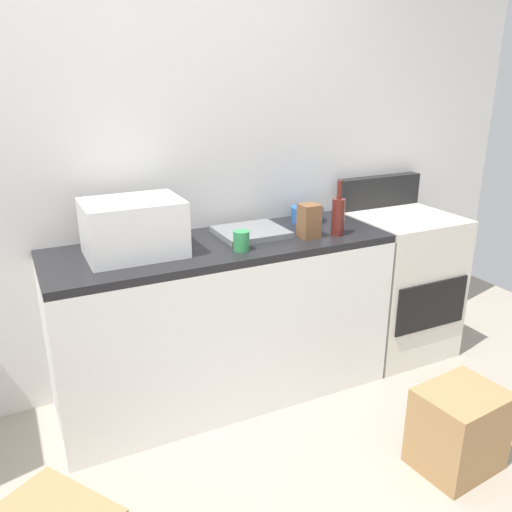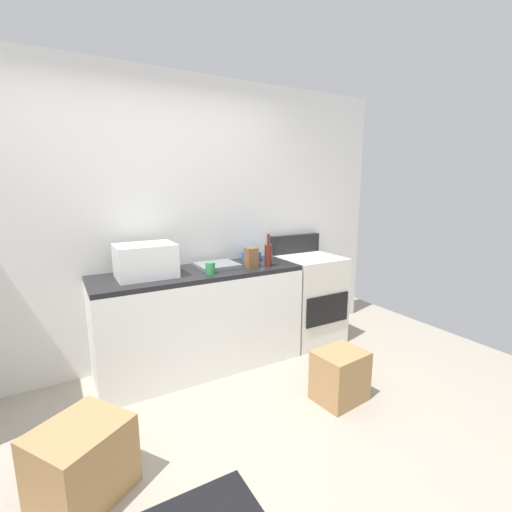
# 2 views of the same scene
# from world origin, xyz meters

# --- Properties ---
(ground_plane) EXTENTS (6.00, 6.00, 0.00)m
(ground_plane) POSITION_xyz_m (0.00, 0.00, 0.00)
(ground_plane) COLOR #9E9384
(wall_back) EXTENTS (5.00, 0.10, 2.60)m
(wall_back) POSITION_xyz_m (0.00, 1.55, 1.30)
(wall_back) COLOR silver
(wall_back) RESTS_ON ground_plane
(kitchen_counter) EXTENTS (1.80, 0.60, 0.90)m
(kitchen_counter) POSITION_xyz_m (0.30, 1.20, 0.45)
(kitchen_counter) COLOR white
(kitchen_counter) RESTS_ON ground_plane
(stove_oven) EXTENTS (0.60, 0.61, 1.10)m
(stove_oven) POSITION_xyz_m (1.52, 1.21, 0.47)
(stove_oven) COLOR silver
(stove_oven) RESTS_ON ground_plane
(microwave) EXTENTS (0.46, 0.34, 0.27)m
(microwave) POSITION_xyz_m (-0.15, 1.21, 1.04)
(microwave) COLOR white
(microwave) RESTS_ON kitchen_counter
(sink_basin) EXTENTS (0.36, 0.32, 0.03)m
(sink_basin) POSITION_xyz_m (0.50, 1.26, 0.92)
(sink_basin) COLOR slate
(sink_basin) RESTS_ON kitchen_counter
(wine_bottle) EXTENTS (0.07, 0.07, 0.30)m
(wine_bottle) POSITION_xyz_m (0.92, 1.05, 1.01)
(wine_bottle) COLOR #591E19
(wine_bottle) RESTS_ON kitchen_counter
(coffee_mug) EXTENTS (0.08, 0.08, 0.10)m
(coffee_mug) POSITION_xyz_m (0.34, 1.04, 0.95)
(coffee_mug) COLOR #338C4C
(coffee_mug) RESTS_ON kitchen_counter
(knife_block) EXTENTS (0.10, 0.10, 0.18)m
(knife_block) POSITION_xyz_m (0.76, 1.08, 0.99)
(knife_block) COLOR brown
(knife_block) RESTS_ON kitchen_counter
(mixing_bowl) EXTENTS (0.19, 0.19, 0.09)m
(mixing_bowl) POSITION_xyz_m (0.91, 1.35, 0.95)
(mixing_bowl) COLOR #2659A5
(mixing_bowl) RESTS_ON kitchen_counter
(cardboard_box_medium) EXTENTS (0.58, 0.57, 0.42)m
(cardboard_box_medium) POSITION_xyz_m (-0.76, 0.19, 0.21)
(cardboard_box_medium) COLOR #A37A4C
(cardboard_box_medium) RESTS_ON ground_plane
(cardboard_box_small) EXTENTS (0.40, 0.34, 0.39)m
(cardboard_box_small) POSITION_xyz_m (1.03, 0.18, 0.20)
(cardboard_box_small) COLOR #A37A4C
(cardboard_box_small) RESTS_ON ground_plane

